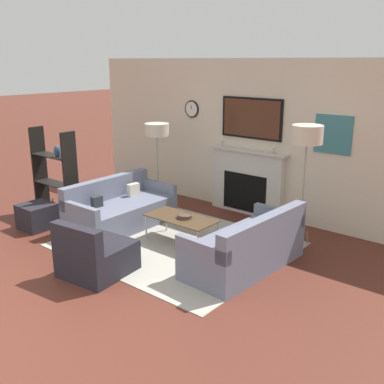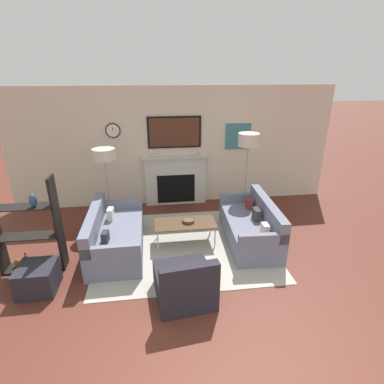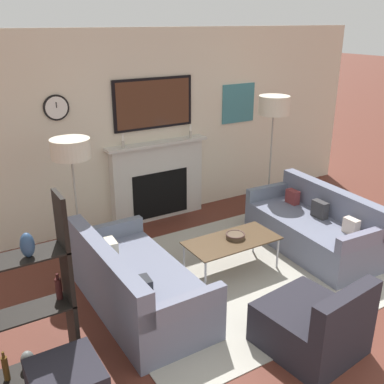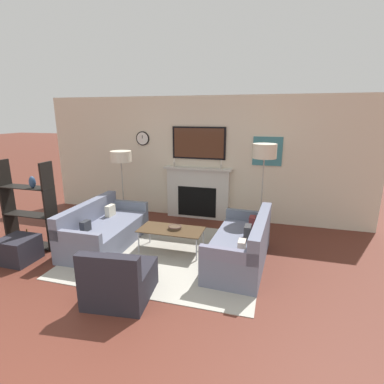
{
  "view_description": "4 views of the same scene",
  "coord_description": "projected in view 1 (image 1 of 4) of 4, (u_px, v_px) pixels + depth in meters",
  "views": [
    {
      "loc": [
        4.17,
        -1.51,
        2.66
      ],
      "look_at": [
        0.2,
        3.28,
        0.83
      ],
      "focal_mm": 42.0,
      "sensor_mm": 36.0,
      "label": 1
    },
    {
      "loc": [
        -0.5,
        -1.56,
        2.96
      ],
      "look_at": [
        0.22,
        3.83,
        0.77
      ],
      "focal_mm": 28.0,
      "sensor_mm": 36.0,
      "label": 2
    },
    {
      "loc": [
        -2.78,
        -0.48,
        2.79
      ],
      "look_at": [
        -0.32,
        3.58,
        0.96
      ],
      "focal_mm": 42.0,
      "sensor_mm": 36.0,
      "label": 3
    },
    {
      "loc": [
        1.68,
        -1.26,
        2.32
      ],
      "look_at": [
        0.33,
        3.45,
        1.04
      ],
      "focal_mm": 28.0,
      "sensor_mm": 36.0,
      "label": 4
    }
  ],
  "objects": [
    {
      "name": "floor_lamp_left",
      "position": [
        157.0,
        131.0,
        8.07
      ],
      "size": [
        0.44,
        0.44,
        1.58
      ],
      "color": "#9E998E",
      "rests_on": "ground_plane"
    },
    {
      "name": "armchair",
      "position": [
        95.0,
        256.0,
        5.75
      ],
      "size": [
        0.85,
        0.89,
        0.75
      ],
      "color": "#232129",
      "rests_on": "ground_plane"
    },
    {
      "name": "ottoman",
      "position": [
        37.0,
        216.0,
        7.37
      ],
      "size": [
        0.51,
        0.51,
        0.41
      ],
      "color": "#232129",
      "rests_on": "ground_plane"
    },
    {
      "name": "decorative_bowl",
      "position": [
        185.0,
        216.0,
        6.65
      ],
      "size": [
        0.23,
        0.23,
        0.06
      ],
      "color": "#4E3C2B",
      "rests_on": "coffee_table"
    },
    {
      "name": "couch_right",
      "position": [
        246.0,
        248.0,
        5.91
      ],
      "size": [
        0.89,
        1.81,
        0.79
      ],
      "color": "slate",
      "rests_on": "ground_plane"
    },
    {
      "name": "coffee_table",
      "position": [
        181.0,
        219.0,
        6.69
      ],
      "size": [
        1.1,
        0.53,
        0.41
      ],
      "color": "#4C3823",
      "rests_on": "ground_plane"
    },
    {
      "name": "fireplace_wall",
      "position": [
        252.0,
        145.0,
        7.89
      ],
      "size": [
        7.39,
        0.28,
        2.7
      ],
      "color": "beige",
      "rests_on": "ground_plane"
    },
    {
      "name": "shelf_unit",
      "position": [
        55.0,
        178.0,
        7.78
      ],
      "size": [
        0.96,
        0.28,
        1.55
      ],
      "color": "black",
      "rests_on": "ground_plane"
    },
    {
      "name": "couch_left",
      "position": [
        120.0,
        210.0,
        7.43
      ],
      "size": [
        0.89,
        1.81,
        0.78
      ],
      "color": "slate",
      "rests_on": "ground_plane"
    },
    {
      "name": "area_rug",
      "position": [
        176.0,
        244.0,
        6.75
      ],
      "size": [
        3.09,
        2.65,
        0.01
      ],
      "color": "#ABA79A",
      "rests_on": "ground_plane"
    },
    {
      "name": "floor_lamp_right",
      "position": [
        307.0,
        136.0,
        6.24
      ],
      "size": [
        0.43,
        0.43,
        1.81
      ],
      "color": "#9E998E",
      "rests_on": "ground_plane"
    }
  ]
}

